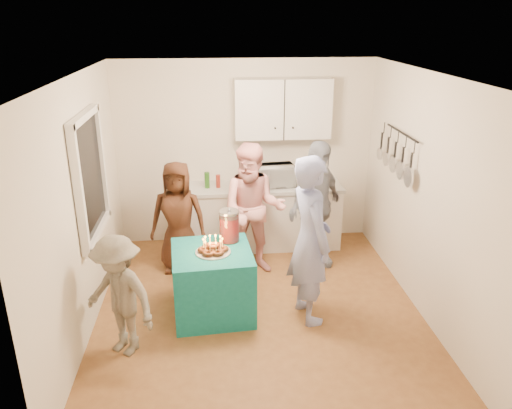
{
  "coord_description": "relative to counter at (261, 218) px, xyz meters",
  "views": [
    {
      "loc": [
        -0.48,
        -4.84,
        3.14
      ],
      "look_at": [
        0.0,
        0.35,
        1.15
      ],
      "focal_mm": 35.0,
      "sensor_mm": 36.0,
      "label": 1
    }
  ],
  "objects": [
    {
      "name": "child_near_left",
      "position": [
        -1.6,
        -2.3,
        0.19
      ],
      "size": [
        0.93,
        0.84,
        1.25
      ],
      "primitive_type": "imported",
      "rotation": [
        0.0,
        0.0,
        -0.6
      ],
      "color": "#61594D",
      "rests_on": "floor"
    },
    {
      "name": "party_table",
      "position": [
        -0.71,
        -1.69,
        -0.05
      ],
      "size": [
        0.91,
        0.91,
        0.76
      ],
      "primitive_type": "cube",
      "rotation": [
        0.0,
        0.0,
        0.08
      ],
      "color": "#117170",
      "rests_on": "floor"
    },
    {
      "name": "punch_jar",
      "position": [
        -0.51,
        -1.44,
        0.5
      ],
      "size": [
        0.22,
        0.22,
        0.34
      ],
      "primitive_type": "cylinder",
      "color": "red",
      "rests_on": "party_table"
    },
    {
      "name": "floor",
      "position": [
        -0.2,
        -1.7,
        -0.43
      ],
      "size": [
        4.0,
        4.0,
        0.0
      ],
      "primitive_type": "plane",
      "color": "brown",
      "rests_on": "ground"
    },
    {
      "name": "ceiling",
      "position": [
        -0.2,
        -1.7,
        2.17
      ],
      "size": [
        4.0,
        4.0,
        0.0
      ],
      "primitive_type": "plane",
      "color": "white",
      "rests_on": "floor"
    },
    {
      "name": "microwave",
      "position": [
        0.19,
        0.0,
        0.62
      ],
      "size": [
        0.56,
        0.41,
        0.29
      ],
      "primitive_type": "imported",
      "rotation": [
        0.0,
        0.0,
        0.11
      ],
      "color": "white",
      "rests_on": "countertop"
    },
    {
      "name": "back_wall",
      "position": [
        -0.2,
        0.3,
        0.87
      ],
      "size": [
        3.6,
        3.6,
        0.0
      ],
      "primitive_type": "plane",
      "color": "silver",
      "rests_on": "floor"
    },
    {
      "name": "upper_cabinet",
      "position": [
        0.3,
        0.15,
        1.52
      ],
      "size": [
        1.3,
        0.3,
        0.8
      ],
      "primitive_type": "cube",
      "color": "white",
      "rests_on": "back_wall"
    },
    {
      "name": "woman_back_center",
      "position": [
        -0.18,
        -0.75,
        0.42
      ],
      "size": [
        0.92,
        0.77,
        1.7
      ],
      "primitive_type": "imported",
      "rotation": [
        0.0,
        0.0,
        -0.17
      ],
      "color": "pink",
      "rests_on": "floor"
    },
    {
      "name": "left_wall",
      "position": [
        -2.0,
        -1.7,
        0.87
      ],
      "size": [
        4.0,
        4.0,
        0.0
      ],
      "primitive_type": "plane",
      "color": "silver",
      "rests_on": "floor"
    },
    {
      "name": "window_night",
      "position": [
        -1.97,
        -1.4,
        1.12
      ],
      "size": [
        0.04,
        1.0,
        1.2
      ],
      "primitive_type": "cube",
      "color": "black",
      "rests_on": "left_wall"
    },
    {
      "name": "donut_cake",
      "position": [
        -0.69,
        -1.73,
        0.42
      ],
      "size": [
        0.38,
        0.38,
        0.18
      ],
      "primitive_type": null,
      "color": "#381C0C",
      "rests_on": "party_table"
    },
    {
      "name": "man_birthday",
      "position": [
        0.33,
        -1.85,
        0.49
      ],
      "size": [
        0.58,
        0.75,
        1.84
      ],
      "primitive_type": "imported",
      "rotation": [
        0.0,
        0.0,
        1.79
      ],
      "color": "#919CD3",
      "rests_on": "floor"
    },
    {
      "name": "woman_back_left",
      "position": [
        -1.12,
        -0.62,
        0.3
      ],
      "size": [
        0.77,
        0.56,
        1.46
      ],
      "primitive_type": "imported",
      "rotation": [
        0.0,
        0.0,
        -0.14
      ],
      "color": "brown",
      "rests_on": "floor"
    },
    {
      "name": "woman_back_right",
      "position": [
        0.62,
        -0.74,
        0.43
      ],
      "size": [
        1.02,
        0.99,
        1.71
      ],
      "primitive_type": "imported",
      "rotation": [
        0.0,
        0.0,
        0.75
      ],
      "color": "#101A36",
      "rests_on": "floor"
    },
    {
      "name": "right_wall",
      "position": [
        1.6,
        -1.7,
        0.87
      ],
      "size": [
        4.0,
        4.0,
        0.0
      ],
      "primitive_type": "plane",
      "color": "silver",
      "rests_on": "floor"
    },
    {
      "name": "counter",
      "position": [
        0.0,
        0.0,
        0.0
      ],
      "size": [
        2.2,
        0.58,
        0.86
      ],
      "primitive_type": "cube",
      "color": "white",
      "rests_on": "floor"
    },
    {
      "name": "countertop",
      "position": [
        0.0,
        -0.0,
        0.46
      ],
      "size": [
        2.24,
        0.62,
        0.05
      ],
      "primitive_type": "cube",
      "color": "beige",
      "rests_on": "counter"
    },
    {
      "name": "pot_rack",
      "position": [
        1.52,
        -1.0,
        1.17
      ],
      "size": [
        0.12,
        1.0,
        0.6
      ],
      "primitive_type": "cube",
      "color": "black",
      "rests_on": "right_wall"
    }
  ]
}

